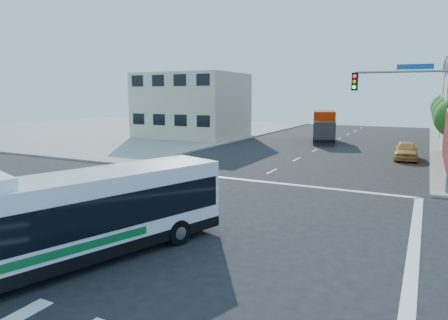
% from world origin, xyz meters
% --- Properties ---
extents(ground, '(120.00, 120.00, 0.00)m').
position_xyz_m(ground, '(0.00, 0.00, 0.00)').
color(ground, black).
rests_on(ground, ground).
extents(sidewalk_nw, '(50.00, 50.00, 0.15)m').
position_xyz_m(sidewalk_nw, '(-35.00, 35.00, 0.07)').
color(sidewalk_nw, gray).
rests_on(sidewalk_nw, ground).
extents(building_west, '(12.06, 10.06, 8.00)m').
position_xyz_m(building_west, '(-17.02, 29.98, 4.01)').
color(building_west, '#BCB59C').
rests_on(building_west, ground).
extents(signal_mast_ne, '(7.91, 1.13, 8.07)m').
position_xyz_m(signal_mast_ne, '(9.08, 10.62, 4.98)').
color(signal_mast_ne, gray).
rests_on(signal_mast_ne, ground).
extents(street_tree_d, '(4.00, 4.00, 6.03)m').
position_xyz_m(street_tree_d, '(11.90, 51.92, 3.88)').
color(street_tree_d, '#392414').
rests_on(street_tree_d, ground).
extents(transit_bus, '(5.58, 10.91, 3.18)m').
position_xyz_m(transit_bus, '(-0.23, -4.73, 1.55)').
color(transit_bus, black).
rests_on(transit_bus, ground).
extents(box_truck, '(4.11, 8.14, 3.52)m').
position_xyz_m(box_truck, '(-0.90, 32.41, 1.71)').
color(box_truck, '#27272D').
rests_on(box_truck, ground).
extents(parked_car, '(2.06, 4.59, 1.53)m').
position_xyz_m(parked_car, '(8.16, 23.08, 0.77)').
color(parked_car, gold).
rests_on(parked_car, ground).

